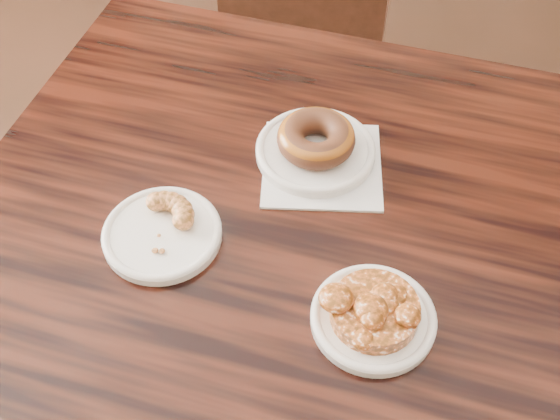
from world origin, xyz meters
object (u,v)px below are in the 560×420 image
(chair_far, at_px, (311,16))
(cruller_fragment, at_px, (160,225))
(glazed_donut, at_px, (316,138))
(apple_fritter, at_px, (375,308))
(cafe_table, at_px, (280,365))

(chair_far, xyz_separation_m, cruller_fragment, (0.09, -0.96, 0.33))
(glazed_donut, relative_size, apple_fritter, 0.78)
(cruller_fragment, bearing_deg, apple_fritter, -5.69)
(cafe_table, height_order, glazed_donut, glazed_donut)
(glazed_donut, bearing_deg, cruller_fragment, -124.30)
(chair_far, xyz_separation_m, apple_fritter, (0.39, -0.99, 0.33))
(glazed_donut, relative_size, cruller_fragment, 1.16)
(cafe_table, relative_size, apple_fritter, 6.27)
(chair_far, distance_m, cruller_fragment, 1.02)
(chair_far, distance_m, apple_fritter, 1.11)
(cafe_table, xyz_separation_m, chair_far, (-0.24, 0.90, 0.08))
(cafe_table, height_order, cruller_fragment, cruller_fragment)
(cruller_fragment, bearing_deg, chair_far, 95.57)
(cafe_table, bearing_deg, glazed_donut, 87.48)
(apple_fritter, relative_size, cruller_fragment, 1.49)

